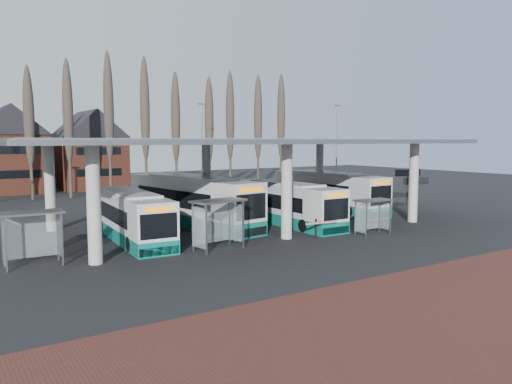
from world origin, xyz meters
TOP-DOWN VIEW (x-y plane):
  - ground at (0.00, 0.00)m, footprint 140.00×140.00m
  - brick_strip at (0.00, -12.00)m, footprint 70.00×10.00m
  - station_canopy at (0.00, 8.00)m, footprint 32.00×16.00m
  - poplar_row at (0.00, 33.00)m, footprint 45.10×1.10m
  - lamp_post_b at (6.00, 26.00)m, footprint 0.80×0.16m
  - lamp_post_c at (20.00, 20.00)m, footprint 0.80×0.16m
  - bus_0 at (-8.38, 7.60)m, footprint 3.06×11.07m
  - bus_1 at (-2.89, 10.33)m, footprint 4.81×13.48m
  - bus_2 at (3.39, 7.22)m, footprint 2.54×11.27m
  - bus_3 at (10.64, 10.83)m, footprint 2.88×12.40m
  - shelter_0 at (-14.71, 3.84)m, footprint 2.98×1.54m
  - shelter_1 at (-5.26, 2.07)m, footprint 3.32×2.06m
  - shelter_2 at (5.54, 0.53)m, footprint 2.57×1.34m
  - info_sign_0 at (13.27, 3.29)m, footprint 2.16×0.75m
  - info_sign_1 at (17.05, 7.31)m, footprint 2.34×0.92m
  - barrier at (1.79, 1.32)m, footprint 2.42×0.72m

SIDE VIEW (x-z plane):
  - ground at x=0.00m, z-range 0.00..0.00m
  - brick_strip at x=0.00m, z-range 0.00..0.03m
  - barrier at x=1.79m, z-range 0.33..1.54m
  - bus_0 at x=-8.38m, z-range -0.09..2.95m
  - bus_2 at x=3.39m, z-range -0.09..3.03m
  - bus_3 at x=10.64m, z-range -0.10..3.33m
  - shelter_2 at x=5.54m, z-range 0.53..2.88m
  - bus_1 at x=-2.89m, z-range -0.11..3.56m
  - shelter_0 at x=-14.71m, z-range 0.62..3.36m
  - shelter_1 at x=-5.26m, z-range 0.65..3.53m
  - info_sign_0 at x=13.27m, z-range 1.12..4.43m
  - info_sign_1 at x=17.05m, z-range 1.23..4.84m
  - lamp_post_b at x=6.00m, z-range 0.25..10.42m
  - lamp_post_c at x=20.00m, z-range 0.25..10.42m
  - station_canopy at x=0.00m, z-range 2.51..8.85m
  - poplar_row at x=0.00m, z-range 1.53..16.03m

